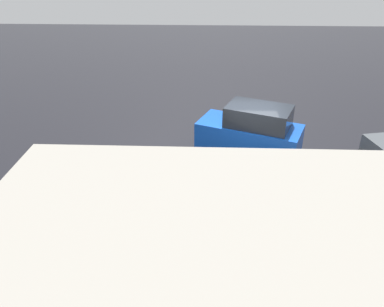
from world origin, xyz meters
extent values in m
plane|color=black|center=(0.00, 0.00, 0.00)|extent=(60.00, 60.00, 0.00)
cube|color=gray|center=(0.00, 4.20, 0.02)|extent=(24.00, 3.20, 0.04)
cube|color=blue|center=(-0.17, -0.69, 0.79)|extent=(4.25, 3.05, 0.99)
cube|color=#1E232B|center=(-0.46, -0.57, 1.67)|extent=(2.73, 2.27, 0.77)
cylinder|color=black|center=(1.29, -0.52, 0.30)|extent=(0.64, 0.43, 0.60)
cylinder|color=black|center=(0.75, -1.84, 0.30)|extent=(0.64, 0.43, 0.60)
cylinder|color=black|center=(-1.09, 0.46, 0.30)|extent=(0.64, 0.43, 0.60)
cylinder|color=black|center=(-1.63, -0.87, 0.30)|extent=(0.64, 0.43, 0.60)
cylinder|color=gold|center=(3.69, 2.79, 0.31)|extent=(0.22, 0.22, 0.62)
sphere|color=gold|center=(3.69, 2.79, 0.67)|extent=(0.26, 0.26, 0.26)
cylinder|color=gold|center=(3.53, 2.79, 0.38)|extent=(0.10, 0.09, 0.09)
cylinder|color=gold|center=(3.85, 2.79, 0.38)|extent=(0.10, 0.09, 0.09)
cylinder|color=#2D2D2D|center=(3.69, 2.79, 0.03)|extent=(0.31, 0.31, 0.06)
cube|color=blue|center=(4.47, 2.60, 0.73)|extent=(0.32, 0.40, 0.55)
sphere|color=tan|center=(4.47, 2.60, 1.11)|extent=(0.22, 0.22, 0.22)
cylinder|color=#1E1E2D|center=(4.45, 2.52, 0.23)|extent=(0.13, 0.13, 0.45)
cylinder|color=#1E1E2D|center=(4.49, 2.69, 0.23)|extent=(0.13, 0.13, 0.45)
cylinder|color=blue|center=(4.42, 2.37, 0.73)|extent=(0.09, 0.09, 0.50)
cylinder|color=blue|center=(4.53, 2.84, 0.73)|extent=(0.09, 0.09, 0.50)
cylinder|color=#B7BABF|center=(-1.15, 6.18, 0.53)|extent=(0.04, 0.04, 1.05)
cylinder|color=#B7BABF|center=(0.67, 6.18, 0.53)|extent=(0.04, 0.04, 1.05)
cylinder|color=#B7BABF|center=(2.49, 6.18, 0.53)|extent=(0.04, 0.04, 1.05)
cylinder|color=#B7BABF|center=(4.31, 6.18, 0.53)|extent=(0.04, 0.04, 1.05)
cylinder|color=#B7BABF|center=(-0.24, 6.18, 1.00)|extent=(9.09, 0.04, 0.04)
cylinder|color=#B7BABF|center=(-0.24, 6.18, 0.58)|extent=(9.09, 0.04, 0.04)
cylinder|color=#4C4C51|center=(3.02, 3.76, 1.20)|extent=(0.07, 0.07, 2.40)
cube|color=black|center=(3.02, 3.76, 2.15)|extent=(0.04, 0.44, 0.44)
camera|label=1|loc=(1.52, 12.49, 7.13)|focal=35.00mm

